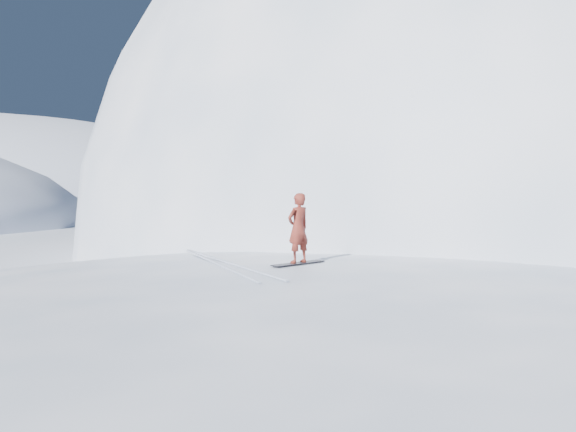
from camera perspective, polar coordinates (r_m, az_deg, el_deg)
The scene contains 8 objects.
ground at distance 10.69m, azimuth 7.83°, elevation -20.47°, with size 400.00×400.00×0.00m, color white.
near_ridge at distance 13.64m, azimuth 6.97°, elevation -15.18°, with size 36.00×28.00×4.80m, color white.
summit_peak at distance 43.70m, azimuth 21.96°, elevation -2.80°, with size 60.00×56.00×56.00m, color white.
peak_shoulder at distance 32.43m, azimuth 10.98°, elevation -4.59°, with size 28.00×24.00×18.00m, color white.
wind_bumps at distance 12.38m, azimuth 1.47°, elevation -17.08°, with size 16.00×14.40×1.00m.
snowboard at distance 13.51m, azimuth 1.04°, elevation -4.82°, with size 1.50×0.28×0.03m, color black.
snowboarder at distance 13.43m, azimuth 1.05°, elevation -1.23°, with size 0.61×0.40×1.67m, color maroon.
board_tracks at distance 13.74m, azimuth -6.67°, elevation -4.69°, with size 1.60×5.93×0.04m.
Camera 1 is at (-3.70, -9.08, 4.25)m, focal length 35.00 mm.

